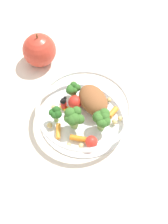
{
  "coord_description": "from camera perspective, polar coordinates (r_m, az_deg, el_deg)",
  "views": [
    {
      "loc": [
        -0.16,
        0.34,
        0.62
      ],
      "look_at": [
        0.01,
        0.01,
        0.02
      ],
      "focal_mm": 51.85,
      "sensor_mm": 36.0,
      "label": 1
    }
  ],
  "objects": [
    {
      "name": "ground_plane",
      "position": [
        0.72,
        0.9,
        -0.34
      ],
      "size": [
        2.4,
        2.4,
        0.0
      ],
      "primitive_type": "plane",
      "color": "silver"
    },
    {
      "name": "food_container",
      "position": [
        0.69,
        0.19,
        0.25
      ],
      "size": [
        0.21,
        0.21,
        0.06
      ],
      "color": "white",
      "rests_on": "ground_plane"
    },
    {
      "name": "loose_apple",
      "position": [
        0.79,
        -7.89,
        10.76
      ],
      "size": [
        0.08,
        0.08,
        0.09
      ],
      "color": "#BC3828",
      "rests_on": "ground_plane"
    }
  ]
}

